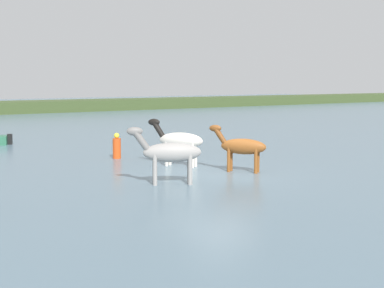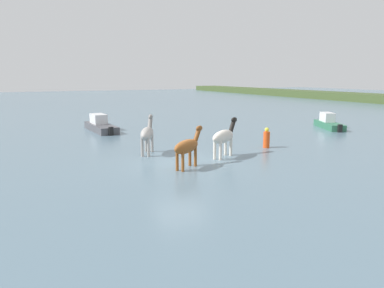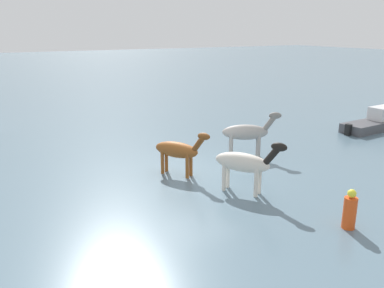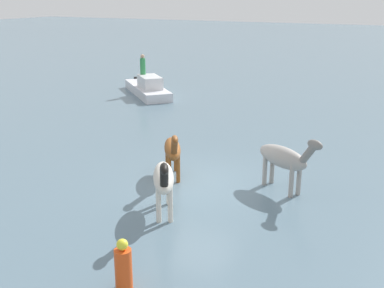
{
  "view_description": "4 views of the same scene",
  "coord_description": "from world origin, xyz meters",
  "px_view_note": "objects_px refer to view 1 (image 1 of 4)",
  "views": [
    {
      "loc": [
        -12.45,
        -16.07,
        3.45
      ],
      "look_at": [
        -0.78,
        0.77,
        1.1
      ],
      "focal_mm": 52.01,
      "sensor_mm": 36.0,
      "label": 1
    },
    {
      "loc": [
        14.8,
        -6.61,
        3.96
      ],
      "look_at": [
        0.74,
        0.26,
        1.01
      ],
      "focal_mm": 33.79,
      "sensor_mm": 36.0,
      "label": 2
    },
    {
      "loc": [
        7.29,
        12.47,
        5.29
      ],
      "look_at": [
        0.42,
        0.11,
        1.18
      ],
      "focal_mm": 37.29,
      "sensor_mm": 36.0,
      "label": 3
    },
    {
      "loc": [
        -6.45,
        12.88,
        5.84
      ],
      "look_at": [
        0.61,
        -0.85,
        0.98
      ],
      "focal_mm": 44.86,
      "sensor_mm": 36.0,
      "label": 4
    }
  ],
  "objects_px": {
    "horse_gray_outer": "(179,141)",
    "buoy_channel_marker": "(117,147)",
    "horse_rear_stallion": "(170,153)",
    "horse_chestnut_trailing": "(241,147)"
  },
  "relations": [
    {
      "from": "horse_gray_outer",
      "to": "buoy_channel_marker",
      "type": "distance_m",
      "value": 3.61
    },
    {
      "from": "horse_rear_stallion",
      "to": "horse_chestnut_trailing",
      "type": "bearing_deg",
      "value": -141.81
    },
    {
      "from": "horse_chestnut_trailing",
      "to": "buoy_channel_marker",
      "type": "xyz_separation_m",
      "value": [
        -2.2,
        5.95,
        -0.46
      ]
    },
    {
      "from": "horse_chestnut_trailing",
      "to": "horse_rear_stallion",
      "type": "xyz_separation_m",
      "value": [
        -3.58,
        -0.59,
        0.1
      ]
    },
    {
      "from": "horse_chestnut_trailing",
      "to": "buoy_channel_marker",
      "type": "height_order",
      "value": "horse_chestnut_trailing"
    },
    {
      "from": "horse_chestnut_trailing",
      "to": "horse_rear_stallion",
      "type": "bearing_deg",
      "value": 65.91
    },
    {
      "from": "buoy_channel_marker",
      "to": "horse_gray_outer",
      "type": "bearing_deg",
      "value": -72.96
    },
    {
      "from": "horse_chestnut_trailing",
      "to": "horse_gray_outer",
      "type": "relative_size",
      "value": 0.92
    },
    {
      "from": "horse_chestnut_trailing",
      "to": "horse_rear_stallion",
      "type": "distance_m",
      "value": 3.63
    },
    {
      "from": "horse_chestnut_trailing",
      "to": "horse_rear_stallion",
      "type": "height_order",
      "value": "horse_rear_stallion"
    }
  ]
}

